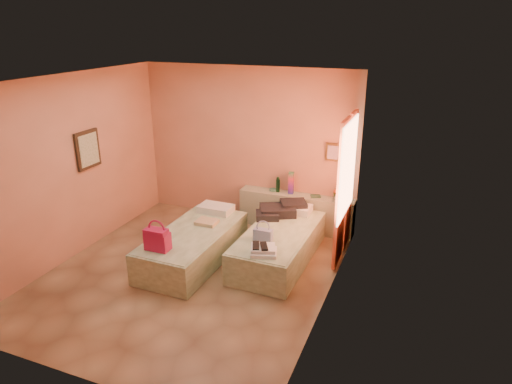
% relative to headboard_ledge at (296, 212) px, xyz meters
% --- Properties ---
extents(ground, '(4.50, 4.50, 0.00)m').
position_rel_headboard_ledge_xyz_m(ground, '(-0.98, -2.10, -0.33)').
color(ground, '#9D865E').
rests_on(ground, ground).
extents(room_walls, '(4.02, 4.51, 2.81)m').
position_rel_headboard_ledge_xyz_m(room_walls, '(-0.77, -1.53, 1.46)').
color(room_walls, tan).
rests_on(room_walls, ground).
extents(headboard_ledge, '(2.05, 0.30, 0.65)m').
position_rel_headboard_ledge_xyz_m(headboard_ledge, '(0.00, 0.00, 0.00)').
color(headboard_ledge, '#98A486').
rests_on(headboard_ledge, ground).
extents(bed_left, '(0.93, 2.01, 0.50)m').
position_rel_headboard_ledge_xyz_m(bed_left, '(-1.13, -1.70, -0.08)').
color(bed_left, beige).
rests_on(bed_left, ground).
extents(bed_right, '(0.93, 2.01, 0.50)m').
position_rel_headboard_ledge_xyz_m(bed_right, '(0.09, -1.21, -0.08)').
color(bed_right, beige).
rests_on(bed_right, ground).
extents(water_bottle, '(0.09, 0.09, 0.26)m').
position_rel_headboard_ledge_xyz_m(water_bottle, '(-0.35, 0.02, 0.46)').
color(water_bottle, '#13361D').
rests_on(water_bottle, headboard_ledge).
extents(rainbow_box, '(0.10, 0.10, 0.39)m').
position_rel_headboard_ledge_xyz_m(rainbow_box, '(-0.11, 0.02, 0.52)').
color(rainbow_box, '#A41444').
rests_on(rainbow_box, headboard_ledge).
extents(small_dish, '(0.17, 0.17, 0.03)m').
position_rel_headboard_ledge_xyz_m(small_dish, '(-0.45, 0.03, 0.34)').
color(small_dish, '#478368').
rests_on(small_dish, headboard_ledge).
extents(green_book, '(0.20, 0.18, 0.03)m').
position_rel_headboard_ledge_xyz_m(green_book, '(0.34, 0.01, 0.34)').
color(green_book, '#294D37').
rests_on(green_book, headboard_ledge).
extents(flower_vase, '(0.25, 0.25, 0.27)m').
position_rel_headboard_ledge_xyz_m(flower_vase, '(0.75, -0.07, 0.46)').
color(flower_vase, silver).
rests_on(flower_vase, headboard_ledge).
extents(magenta_handbag, '(0.34, 0.20, 0.32)m').
position_rel_headboard_ledge_xyz_m(magenta_handbag, '(-1.29, -2.40, 0.33)').
color(magenta_handbag, '#A41444').
rests_on(magenta_handbag, bed_left).
extents(khaki_garment, '(0.33, 0.27, 0.06)m').
position_rel_headboard_ledge_xyz_m(khaki_garment, '(-1.05, -1.38, 0.20)').
color(khaki_garment, tan).
rests_on(khaki_garment, bed_left).
extents(clothes_pile, '(0.81, 0.81, 0.19)m').
position_rel_headboard_ledge_xyz_m(clothes_pile, '(-0.08, -0.62, 0.27)').
color(clothes_pile, black).
rests_on(clothes_pile, bed_right).
extents(blue_handbag, '(0.28, 0.12, 0.18)m').
position_rel_headboard_ledge_xyz_m(blue_handbag, '(-0.02, -1.59, 0.26)').
color(blue_handbag, '#3E5095').
rests_on(blue_handbag, bed_right).
extents(towel_stack, '(0.42, 0.39, 0.10)m').
position_rel_headboard_ledge_xyz_m(towel_stack, '(0.14, -1.98, 0.23)').
color(towel_stack, white).
rests_on(towel_stack, bed_right).
extents(sandal_pair, '(0.26, 0.29, 0.03)m').
position_rel_headboard_ledge_xyz_m(sandal_pair, '(0.08, -1.99, 0.29)').
color(sandal_pair, black).
rests_on(sandal_pair, towel_stack).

